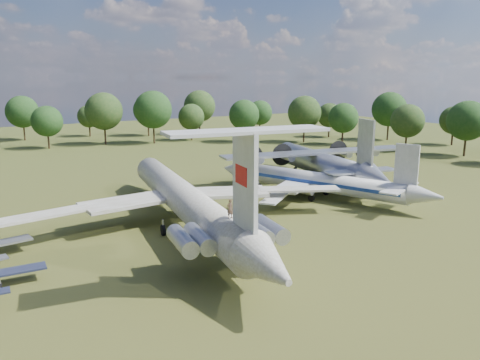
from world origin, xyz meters
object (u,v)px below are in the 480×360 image
tu104_jet (314,185)px  person_on_il62 (230,209)px  an12_transport (320,167)px  il62_airliner (184,205)px

tu104_jet → person_on_il62: bearing=-165.7°
tu104_jet → an12_transport: an12_transport is taller
tu104_jet → person_on_il62: 33.23m
tu104_jet → an12_transport: 12.37m
il62_airliner → tu104_jet: size_ratio=1.40×
il62_airliner → tu104_jet: bearing=16.3°
an12_transport → person_on_il62: bearing=-130.6°
tu104_jet → person_on_il62: (-26.93, -18.92, 4.62)m
il62_airliner → tu104_jet: il62_airliner is taller
person_on_il62 → il62_airliner: bearing=-104.5°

